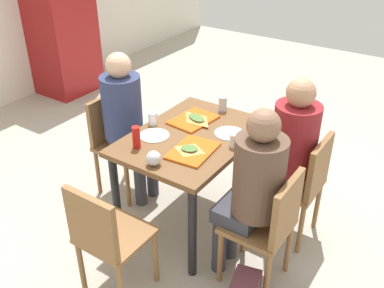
{
  "coord_description": "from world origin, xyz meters",
  "views": [
    {
      "loc": [
        -2.32,
        -1.56,
        2.32
      ],
      "look_at": [
        0.0,
        0.0,
        0.7
      ],
      "focal_mm": 40.82,
      "sensor_mm": 36.0,
      "label": 1
    }
  ],
  "objects_px": {
    "chair_far_side": "(116,138)",
    "plastic_cup_b": "(235,140)",
    "tray_red_far": "(193,120)",
    "paper_plate_near_edge": "(229,133)",
    "person_in_brown_jacket": "(289,146)",
    "tray_red_near": "(193,151)",
    "chair_near_left": "(270,223)",
    "pizza_slice_b": "(197,118)",
    "chair_near_right": "(303,181)",
    "chair_left_end": "(106,235)",
    "paper_plate_center": "(154,135)",
    "person_in_red": "(253,184)",
    "person_far_side": "(126,116)",
    "drink_fridge": "(60,18)",
    "plastic_cup_a": "(153,119)",
    "soda_can": "(223,104)",
    "condiment_bottle": "(136,137)",
    "pizza_slice_a": "(189,149)",
    "main_table": "(192,148)",
    "foil_bundle": "(154,158)"
  },
  "relations": [
    {
      "from": "chair_far_side",
      "to": "pizza_slice_b",
      "type": "relative_size",
      "value": 3.2
    },
    {
      "from": "chair_near_left",
      "to": "chair_far_side",
      "type": "xyz_separation_m",
      "value": [
        0.28,
        1.56,
        0.0
      ]
    },
    {
      "from": "chair_left_end",
      "to": "paper_plate_center",
      "type": "relative_size",
      "value": 3.91
    },
    {
      "from": "pizza_slice_a",
      "to": "paper_plate_near_edge",
      "type": "bearing_deg",
      "value": -14.3
    },
    {
      "from": "tray_red_far",
      "to": "paper_plate_near_edge",
      "type": "relative_size",
      "value": 1.64
    },
    {
      "from": "person_in_red",
      "to": "tray_red_near",
      "type": "relative_size",
      "value": 3.53
    },
    {
      "from": "chair_near_left",
      "to": "tray_red_near",
      "type": "height_order",
      "value": "chair_near_left"
    },
    {
      "from": "paper_plate_near_edge",
      "to": "person_in_brown_jacket",
      "type": "bearing_deg",
      "value": -75.2
    },
    {
      "from": "tray_red_far",
      "to": "condiment_bottle",
      "type": "bearing_deg",
      "value": 169.91
    },
    {
      "from": "chair_far_side",
      "to": "plastic_cup_b",
      "type": "bearing_deg",
      "value": -88.57
    },
    {
      "from": "person_in_red",
      "to": "tray_red_near",
      "type": "bearing_deg",
      "value": 80.53
    },
    {
      "from": "chair_near_right",
      "to": "paper_plate_near_edge",
      "type": "distance_m",
      "value": 0.63
    },
    {
      "from": "chair_near_left",
      "to": "condiment_bottle",
      "type": "bearing_deg",
      "value": 94.79
    },
    {
      "from": "paper_plate_center",
      "to": "chair_near_right",
      "type": "bearing_deg",
      "value": -65.94
    },
    {
      "from": "tray_red_near",
      "to": "pizza_slice_a",
      "type": "height_order",
      "value": "pizza_slice_a"
    },
    {
      "from": "pizza_slice_b",
      "to": "drink_fridge",
      "type": "height_order",
      "value": "drink_fridge"
    },
    {
      "from": "paper_plate_center",
      "to": "paper_plate_near_edge",
      "type": "bearing_deg",
      "value": -52.55
    },
    {
      "from": "pizza_slice_b",
      "to": "soda_can",
      "type": "distance_m",
      "value": 0.28
    },
    {
      "from": "person_far_side",
      "to": "pizza_slice_b",
      "type": "bearing_deg",
      "value": -69.57
    },
    {
      "from": "chair_near_left",
      "to": "paper_plate_center",
      "type": "relative_size",
      "value": 3.91
    },
    {
      "from": "person_in_brown_jacket",
      "to": "pizza_slice_b",
      "type": "distance_m",
      "value": 0.74
    },
    {
      "from": "tray_red_far",
      "to": "pizza_slice_b",
      "type": "distance_m",
      "value": 0.03
    },
    {
      "from": "tray_red_far",
      "to": "condiment_bottle",
      "type": "height_order",
      "value": "condiment_bottle"
    },
    {
      "from": "foil_bundle",
      "to": "drink_fridge",
      "type": "bearing_deg",
      "value": 58.23
    },
    {
      "from": "person_in_brown_jacket",
      "to": "paper_plate_near_edge",
      "type": "relative_size",
      "value": 5.78
    },
    {
      "from": "plastic_cup_a",
      "to": "person_in_brown_jacket",
      "type": "bearing_deg",
      "value": -72.59
    },
    {
      "from": "main_table",
      "to": "chair_left_end",
      "type": "bearing_deg",
      "value": 180.0
    },
    {
      "from": "person_far_side",
      "to": "pizza_slice_b",
      "type": "relative_size",
      "value": 4.73
    },
    {
      "from": "person_in_brown_jacket",
      "to": "tray_red_near",
      "type": "relative_size",
      "value": 3.53
    },
    {
      "from": "paper_plate_center",
      "to": "pizza_slice_a",
      "type": "bearing_deg",
      "value": -97.43
    },
    {
      "from": "person_in_red",
      "to": "person_far_side",
      "type": "xyz_separation_m",
      "value": [
        0.28,
        1.28,
        0.0
      ]
    },
    {
      "from": "chair_near_right",
      "to": "person_in_red",
      "type": "bearing_deg",
      "value": 165.88
    },
    {
      "from": "person_in_brown_jacket",
      "to": "chair_near_right",
      "type": "bearing_deg",
      "value": -90.0
    },
    {
      "from": "main_table",
      "to": "paper_plate_near_edge",
      "type": "xyz_separation_m",
      "value": [
        0.17,
        -0.22,
        0.11
      ]
    },
    {
      "from": "paper_plate_near_edge",
      "to": "plastic_cup_a",
      "type": "height_order",
      "value": "plastic_cup_a"
    },
    {
      "from": "pizza_slice_b",
      "to": "chair_near_right",
      "type": "bearing_deg",
      "value": -85.08
    },
    {
      "from": "paper_plate_center",
      "to": "soda_can",
      "type": "distance_m",
      "value": 0.67
    },
    {
      "from": "chair_near_left",
      "to": "main_table",
      "type": "bearing_deg",
      "value": 70.35
    },
    {
      "from": "pizza_slice_a",
      "to": "condiment_bottle",
      "type": "distance_m",
      "value": 0.38
    },
    {
      "from": "chair_far_side",
      "to": "pizza_slice_b",
      "type": "distance_m",
      "value": 0.77
    },
    {
      "from": "tray_red_far",
      "to": "pizza_slice_a",
      "type": "height_order",
      "value": "pizza_slice_a"
    },
    {
      "from": "person_far_side",
      "to": "soda_can",
      "type": "relative_size",
      "value": 10.42
    },
    {
      "from": "chair_near_left",
      "to": "pizza_slice_b",
      "type": "height_order",
      "value": "chair_near_left"
    },
    {
      "from": "chair_far_side",
      "to": "soda_can",
      "type": "bearing_deg",
      "value": -58.08
    },
    {
      "from": "person_far_side",
      "to": "drink_fridge",
      "type": "height_order",
      "value": "drink_fridge"
    },
    {
      "from": "person_in_brown_jacket",
      "to": "tray_red_near",
      "type": "distance_m",
      "value": 0.69
    },
    {
      "from": "person_far_side",
      "to": "soda_can",
      "type": "xyz_separation_m",
      "value": [
        0.47,
        -0.62,
        0.08
      ]
    },
    {
      "from": "chair_near_right",
      "to": "chair_left_end",
      "type": "height_order",
      "value": "same"
    },
    {
      "from": "chair_far_side",
      "to": "paper_plate_near_edge",
      "type": "height_order",
      "value": "chair_far_side"
    },
    {
      "from": "person_in_brown_jacket",
      "to": "plastic_cup_a",
      "type": "distance_m",
      "value": 1.03
    }
  ]
}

